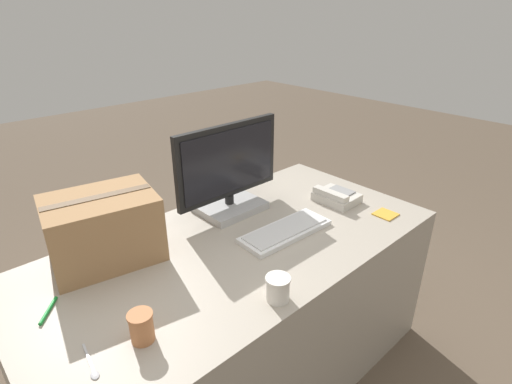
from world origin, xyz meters
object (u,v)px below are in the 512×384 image
at_px(monitor, 229,175).
at_px(sticky_note_pad, 386,214).
at_px(keyboard, 285,231).
at_px(cardboard_box, 103,228).
at_px(paper_cup_right, 278,288).
at_px(desk_phone, 336,197).
at_px(pen_marker, 48,310).
at_px(paper_cup_left, 142,327).
at_px(spoon, 92,367).

relative_size(monitor, sticky_note_pad, 5.93).
distance_m(keyboard, cardboard_box, 0.76).
distance_m(paper_cup_right, sticky_note_pad, 0.83).
bearing_deg(sticky_note_pad, paper_cup_right, -174.93).
xyz_separation_m(monitor, desk_phone, (0.46, -0.30, -0.16)).
bearing_deg(desk_phone, monitor, 145.44).
bearing_deg(keyboard, desk_phone, 8.04).
bearing_deg(sticky_note_pad, cardboard_box, 153.50).
relative_size(keyboard, sticky_note_pad, 4.53).
xyz_separation_m(pen_marker, sticky_note_pad, (1.42, -0.40, -0.00)).
bearing_deg(paper_cup_right, cardboard_box, 116.53).
height_order(paper_cup_left, cardboard_box, cardboard_box).
relative_size(paper_cup_left, paper_cup_right, 1.10).
relative_size(desk_phone, cardboard_box, 0.46).
bearing_deg(spoon, sticky_note_pad, 95.10).
bearing_deg(cardboard_box, desk_phone, -16.33).
relative_size(paper_cup_right, pen_marker, 0.85).
relative_size(paper_cup_left, sticky_note_pad, 1.02).
bearing_deg(desk_phone, pen_marker, 172.75).
bearing_deg(pen_marker, keyboard, -61.71).
distance_m(keyboard, sticky_note_pad, 0.53).
distance_m(monitor, spoon, 1.03).
bearing_deg(keyboard, spoon, -169.85).
relative_size(spoon, pen_marker, 1.41).
height_order(paper_cup_left, sticky_note_pad, paper_cup_left).
distance_m(paper_cup_left, pen_marker, 0.37).
distance_m(cardboard_box, sticky_note_pad, 1.28).
distance_m(desk_phone, cardboard_box, 1.13).
bearing_deg(sticky_note_pad, paper_cup_left, 176.58).
distance_m(desk_phone, sticky_note_pad, 0.26).
bearing_deg(paper_cup_right, monitor, 64.38).
bearing_deg(pen_marker, desk_phone, -56.49).
bearing_deg(pen_marker, paper_cup_left, -112.31).
bearing_deg(spoon, keyboard, 106.29).
bearing_deg(paper_cup_left, pen_marker, 118.09).
bearing_deg(desk_phone, paper_cup_left, -172.69).
distance_m(cardboard_box, pen_marker, 0.36).
bearing_deg(spoon, cardboard_box, 159.55).
height_order(spoon, pen_marker, pen_marker).
bearing_deg(pen_marker, monitor, -40.57).
bearing_deg(sticky_note_pad, keyboard, 156.55).
distance_m(pen_marker, sticky_note_pad, 1.48).
bearing_deg(pen_marker, sticky_note_pad, -66.01).
distance_m(spoon, sticky_note_pad, 1.41).
bearing_deg(cardboard_box, monitor, -1.31).
bearing_deg(paper_cup_right, pen_marker, 142.07).
distance_m(paper_cup_right, pen_marker, 0.77).
bearing_deg(desk_phone, spoon, -173.91).
relative_size(desk_phone, paper_cup_right, 2.30).
bearing_deg(paper_cup_left, keyboard, 9.93).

